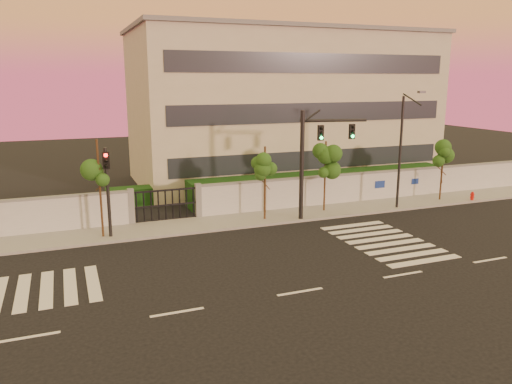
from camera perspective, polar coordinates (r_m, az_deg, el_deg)
ground at (r=20.50m, az=5.05°, el=-11.31°), size 120.00×120.00×0.00m
sidewalk at (r=29.68m, az=-3.95°, el=-3.47°), size 60.00×3.00×0.15m
perimeter_wall at (r=30.84m, az=-4.63°, el=-0.95°), size 60.00×0.36×2.20m
hedge_row at (r=33.75m, az=-4.24°, el=-0.19°), size 41.00×4.25×1.80m
institutional_building at (r=42.52m, az=2.97°, el=9.76°), size 24.40×12.40×12.25m
road_markings at (r=23.15m, az=-2.67°, el=-8.36°), size 57.00×7.62×0.02m
street_tree_c at (r=27.16m, az=-17.52°, el=2.79°), size 1.43×1.13×5.34m
street_tree_d at (r=29.42m, az=1.06°, el=2.92°), size 1.47×1.17×4.53m
street_tree_e at (r=31.69m, az=7.96°, el=3.59°), size 1.42×1.13×4.59m
street_tree_f at (r=36.67m, az=20.59°, el=3.61°), size 1.51×1.20×4.14m
traffic_signal_main at (r=29.79m, az=6.73°, el=4.61°), size 4.14×1.13×6.61m
traffic_signal_secondary at (r=27.16m, az=-16.63°, el=1.12°), size 0.38×0.36×4.92m
streetlight_east at (r=33.21m, az=16.35°, el=4.97°), size 0.46×1.85×7.69m
fire_hydrant at (r=37.82m, az=23.47°, el=-0.52°), size 0.29×0.28×0.74m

